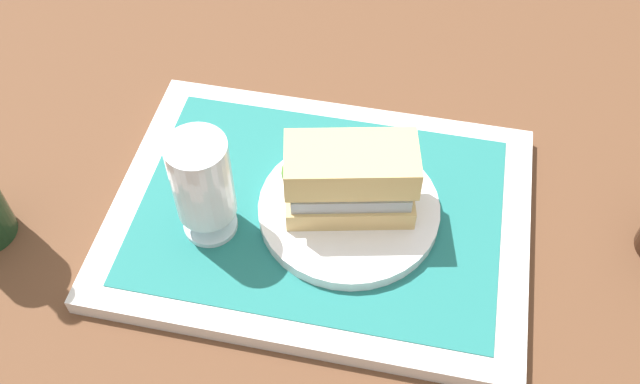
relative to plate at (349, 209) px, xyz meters
name	(u,v)px	position (x,y,z in m)	size (l,w,h in m)	color
ground_plane	(320,220)	(0.03, 0.00, -0.03)	(3.00, 3.00, 0.00)	brown
tray	(320,215)	(0.03, 0.00, -0.02)	(0.44, 0.32, 0.02)	silver
placemat	(320,209)	(0.03, 0.00, -0.01)	(0.38, 0.27, 0.00)	#1E6B66
plate	(349,209)	(0.00, 0.00, 0.00)	(0.19, 0.19, 0.01)	white
sandwich	(347,179)	(0.00, 0.00, 0.05)	(0.14, 0.09, 0.08)	tan
beer_glass	(203,184)	(0.14, 0.05, 0.06)	(0.06, 0.06, 0.12)	silver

